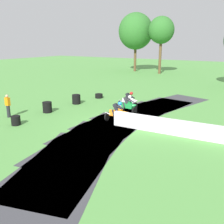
% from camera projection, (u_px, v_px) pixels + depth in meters
% --- Properties ---
extents(ground_plane, '(120.00, 120.00, 0.00)m').
position_uv_depth(ground_plane, '(113.00, 124.00, 16.70)').
color(ground_plane, '#569947').
extents(track_asphalt, '(6.95, 23.47, 0.01)m').
position_uv_depth(track_asphalt, '(121.00, 126.00, 16.46)').
color(track_asphalt, '#3D3D42').
rests_on(track_asphalt, ground).
extents(safety_barrier, '(11.62, 0.91, 0.90)m').
position_uv_depth(safety_barrier, '(211.00, 133.00, 13.82)').
color(safety_barrier, white).
rests_on(safety_barrier, ground).
extents(motorcycle_lead_white, '(1.69, 0.90, 1.42)m').
position_uv_depth(motorcycle_lead_white, '(129.00, 101.00, 20.58)').
color(motorcycle_lead_white, black).
rests_on(motorcycle_lead_white, ground).
extents(motorcycle_chase_green, '(1.71, 0.85, 1.43)m').
position_uv_depth(motorcycle_chase_green, '(128.00, 105.00, 19.09)').
color(motorcycle_chase_green, black).
rests_on(motorcycle_chase_green, ground).
extents(motorcycle_trailing_orange, '(1.68, 0.84, 1.43)m').
position_uv_depth(motorcycle_trailing_orange, '(118.00, 112.00, 17.08)').
color(motorcycle_trailing_orange, black).
rests_on(motorcycle_trailing_orange, ground).
extents(tire_stack_near, '(0.71, 0.71, 0.40)m').
position_uv_depth(tire_stack_near, '(99.00, 96.00, 24.45)').
color(tire_stack_near, black).
rests_on(tire_stack_near, ground).
extents(tire_stack_mid_a, '(0.71, 0.71, 0.80)m').
position_uv_depth(tire_stack_mid_a, '(76.00, 99.00, 22.11)').
color(tire_stack_mid_a, black).
rests_on(tire_stack_mid_a, ground).
extents(tire_stack_mid_b, '(0.69, 0.69, 0.80)m').
position_uv_depth(tire_stack_mid_b, '(47.00, 107.00, 19.45)').
color(tire_stack_mid_b, black).
rests_on(tire_stack_mid_b, ground).
extents(tire_stack_far, '(0.58, 0.58, 0.60)m').
position_uv_depth(tire_stack_far, '(16.00, 120.00, 16.52)').
color(tire_stack_far, black).
rests_on(tire_stack_far, ground).
extents(track_marshal, '(0.34, 0.24, 1.63)m').
position_uv_depth(track_marshal, '(8.00, 106.00, 18.08)').
color(track_marshal, '#232328').
rests_on(track_marshal, ground).
extents(tree_far_left, '(4.08, 4.08, 9.05)m').
position_uv_depth(tree_far_left, '(161.00, 30.00, 41.13)').
color(tree_far_left, brown).
rests_on(tree_far_left, ground).
extents(tree_far_right, '(5.90, 5.90, 9.96)m').
position_uv_depth(tree_far_right, '(136.00, 31.00, 44.56)').
color(tree_far_right, brown).
rests_on(tree_far_right, ground).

